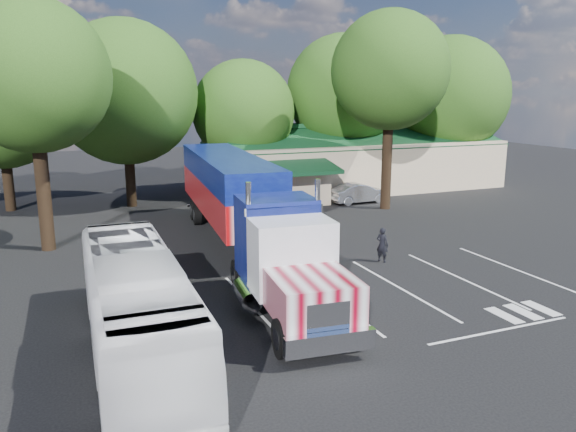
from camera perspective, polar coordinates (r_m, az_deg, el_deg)
name	(u,v)px	position (r m, az deg, el deg)	size (l,w,h in m)	color
ground	(277,258)	(27.90, -1.10, -4.30)	(120.00, 120.00, 0.00)	black
event_hall	(351,161)	(49.06, 6.38, 5.53)	(24.20, 14.12, 5.55)	tan
tree_row_b	(0,106)	(42.87, -27.22, 9.88)	(8.40, 8.40, 11.35)	black
tree_row_c	(125,93)	(41.38, -16.21, 11.95)	(10.00, 10.00, 13.05)	black
tree_row_d	(244,112)	(44.59, -4.54, 10.53)	(8.00, 8.00, 10.60)	black
tree_row_e	(343,92)	(48.53, 5.65, 12.43)	(9.60, 9.60, 12.90)	black
tree_row_f	(450,95)	(52.97, 16.09, 11.69)	(10.40, 10.40, 13.00)	black
tree_near_left	(33,76)	(30.95, -24.52, 12.79)	(7.60, 7.60, 12.65)	black
tree_near_right	(390,71)	(39.57, 10.34, 14.30)	(8.00, 8.00, 13.50)	black
semi_truck	(239,200)	(28.28, -5.00, 1.68)	(5.21, 23.64, 4.92)	black
woman	(382,245)	(27.50, 9.56, -2.89)	(0.62, 0.41, 1.70)	black
bicycle	(318,220)	(33.98, 3.04, -0.38)	(0.68, 1.94, 1.02)	black
tour_bus	(136,305)	(18.19, -15.20, -8.69)	(2.71, 11.58, 3.23)	white
silver_sedan	(359,193)	(41.96, 7.22, 2.32)	(1.58, 4.52, 1.49)	#AAACB2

